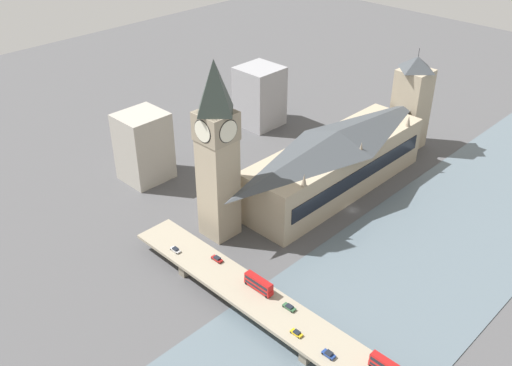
{
  "coord_description": "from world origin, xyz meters",
  "views": [
    {
      "loc": [
        -110.29,
        170.1,
        133.76
      ],
      "look_at": [
        20.8,
        36.53,
        20.19
      ],
      "focal_mm": 40.0,
      "sensor_mm": 36.0,
      "label": 1
    }
  ],
  "objects_px": {
    "clock_tower": "(217,148)",
    "car_northbound_tail": "(217,259)",
    "victoria_tower": "(411,103)",
    "road_bridge": "(316,340)",
    "car_southbound_tail": "(297,333)",
    "car_southbound_lead": "(175,250)",
    "double_decker_bus_rear": "(259,283)",
    "parliament_hall": "(336,161)",
    "car_northbound_lead": "(329,354)",
    "car_southbound_mid": "(289,307)"
  },
  "relations": [
    {
      "from": "double_decker_bus_rear",
      "to": "car_southbound_mid",
      "type": "xyz_separation_m",
      "value": [
        -13.12,
        -0.37,
        -1.96
      ]
    },
    {
      "from": "victoria_tower",
      "to": "car_southbound_lead",
      "type": "relative_size",
      "value": 12.02
    },
    {
      "from": "clock_tower",
      "to": "car_southbound_tail",
      "type": "bearing_deg",
      "value": 158.0
    },
    {
      "from": "clock_tower",
      "to": "car_northbound_tail",
      "type": "relative_size",
      "value": 15.83
    },
    {
      "from": "car_southbound_tail",
      "to": "car_northbound_lead",
      "type": "bearing_deg",
      "value": -179.07
    },
    {
      "from": "parliament_hall",
      "to": "car_southbound_tail",
      "type": "xyz_separation_m",
      "value": [
        -49.18,
        82.19,
        -7.3
      ]
    },
    {
      "from": "car_southbound_lead",
      "to": "parliament_hall",
      "type": "bearing_deg",
      "value": -95.84
    },
    {
      "from": "road_bridge",
      "to": "clock_tower",
      "type": "bearing_deg",
      "value": -17.91
    },
    {
      "from": "car_northbound_tail",
      "to": "car_southbound_lead",
      "type": "xyz_separation_m",
      "value": [
        14.61,
        6.92,
        -0.06
      ]
    },
    {
      "from": "parliament_hall",
      "to": "car_southbound_tail",
      "type": "height_order",
      "value": "parliament_hall"
    },
    {
      "from": "clock_tower",
      "to": "car_southbound_lead",
      "type": "xyz_separation_m",
      "value": [
        -3.5,
        24.78,
        -30.66
      ]
    },
    {
      "from": "clock_tower",
      "to": "car_southbound_mid",
      "type": "xyz_separation_m",
      "value": [
        -52.26,
        18.02,
        -30.7
      ]
    },
    {
      "from": "double_decker_bus_rear",
      "to": "car_southbound_tail",
      "type": "height_order",
      "value": "double_decker_bus_rear"
    },
    {
      "from": "car_northbound_tail",
      "to": "car_southbound_mid",
      "type": "bearing_deg",
      "value": 179.72
    },
    {
      "from": "double_decker_bus_rear",
      "to": "car_southbound_mid",
      "type": "distance_m",
      "value": 13.27
    },
    {
      "from": "double_decker_bus_rear",
      "to": "car_northbound_tail",
      "type": "distance_m",
      "value": 21.1
    },
    {
      "from": "car_northbound_lead",
      "to": "road_bridge",
      "type": "bearing_deg",
      "value": -24.1
    },
    {
      "from": "victoria_tower",
      "to": "car_northbound_tail",
      "type": "distance_m",
      "value": 135.26
    },
    {
      "from": "clock_tower",
      "to": "car_southbound_lead",
      "type": "relative_size",
      "value": 16.91
    },
    {
      "from": "parliament_hall",
      "to": "victoria_tower",
      "type": "height_order",
      "value": "victoria_tower"
    },
    {
      "from": "road_bridge",
      "to": "car_southbound_tail",
      "type": "bearing_deg",
      "value": 32.83
    },
    {
      "from": "victoria_tower",
      "to": "car_northbound_lead",
      "type": "height_order",
      "value": "victoria_tower"
    },
    {
      "from": "car_southbound_tail",
      "to": "road_bridge",
      "type": "bearing_deg",
      "value": -147.17
    },
    {
      "from": "car_northbound_tail",
      "to": "car_southbound_mid",
      "type": "relative_size",
      "value": 1.02
    },
    {
      "from": "road_bridge",
      "to": "car_southbound_tail",
      "type": "relative_size",
      "value": 41.2
    },
    {
      "from": "double_decker_bus_rear",
      "to": "car_southbound_lead",
      "type": "height_order",
      "value": "double_decker_bus_rear"
    },
    {
      "from": "car_southbound_lead",
      "to": "car_southbound_tail",
      "type": "xyz_separation_m",
      "value": [
        -57.59,
        -0.09,
        -0.05
      ]
    },
    {
      "from": "road_bridge",
      "to": "car_southbound_lead",
      "type": "relative_size",
      "value": 38.31
    },
    {
      "from": "parliament_hall",
      "to": "car_northbound_tail",
      "type": "xyz_separation_m",
      "value": [
        -6.2,
        75.35,
        -7.18
      ]
    },
    {
      "from": "road_bridge",
      "to": "car_northbound_lead",
      "type": "xyz_separation_m",
      "value": [
        -6.93,
        3.1,
        1.87
      ]
    },
    {
      "from": "car_northbound_tail",
      "to": "double_decker_bus_rear",
      "type": "bearing_deg",
      "value": 178.54
    },
    {
      "from": "car_northbound_lead",
      "to": "car_southbound_tail",
      "type": "distance_m",
      "value": 12.05
    },
    {
      "from": "parliament_hall",
      "to": "victoria_tower",
      "type": "xyz_separation_m",
      "value": [
        0.06,
        -58.78,
        9.1
      ]
    },
    {
      "from": "car_southbound_mid",
      "to": "car_northbound_lead",
      "type": "bearing_deg",
      "value": 162.79
    },
    {
      "from": "victoria_tower",
      "to": "double_decker_bus_rear",
      "type": "distance_m",
      "value": 138.15
    },
    {
      "from": "clock_tower",
      "to": "road_bridge",
      "type": "distance_m",
      "value": 76.78
    },
    {
      "from": "victoria_tower",
      "to": "car_northbound_lead",
      "type": "relative_size",
      "value": 12.68
    },
    {
      "from": "clock_tower",
      "to": "double_decker_bus_rear",
      "type": "bearing_deg",
      "value": 154.83
    },
    {
      "from": "double_decker_bus_rear",
      "to": "victoria_tower",
      "type": "bearing_deg",
      "value": -78.55
    },
    {
      "from": "clock_tower",
      "to": "car_northbound_lead",
      "type": "relative_size",
      "value": 17.84
    },
    {
      "from": "parliament_hall",
      "to": "car_southbound_tail",
      "type": "distance_m",
      "value": 96.06
    },
    {
      "from": "road_bridge",
      "to": "double_decker_bus_rear",
      "type": "xyz_separation_m",
      "value": [
        27.08,
        -3.0,
        3.72
      ]
    },
    {
      "from": "car_southbound_lead",
      "to": "road_bridge",
      "type": "bearing_deg",
      "value": -176.91
    },
    {
      "from": "clock_tower",
      "to": "road_bridge",
      "type": "relative_size",
      "value": 0.44
    },
    {
      "from": "double_decker_bus_rear",
      "to": "car_southbound_tail",
      "type": "relative_size",
      "value": 2.84
    },
    {
      "from": "victoria_tower",
      "to": "car_northbound_tail",
      "type": "height_order",
      "value": "victoria_tower"
    },
    {
      "from": "car_southbound_lead",
      "to": "double_decker_bus_rear",
      "type": "bearing_deg",
      "value": -169.83
    },
    {
      "from": "double_decker_bus_rear",
      "to": "car_northbound_tail",
      "type": "bearing_deg",
      "value": -1.46
    },
    {
      "from": "car_northbound_lead",
      "to": "car_southbound_mid",
      "type": "distance_m",
      "value": 21.86
    },
    {
      "from": "road_bridge",
      "to": "car_southbound_mid",
      "type": "height_order",
      "value": "car_southbound_mid"
    }
  ]
}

